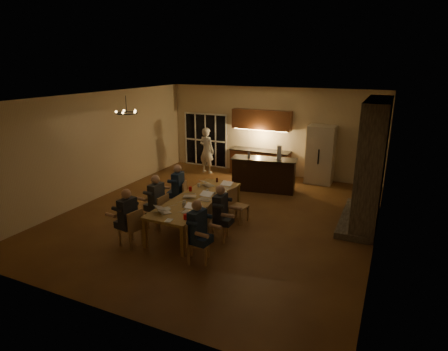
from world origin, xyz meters
TOP-DOWN VIEW (x-y plane):
  - floor at (0.00, 0.00)m, footprint 9.00×9.00m
  - back_wall at (0.00, 4.52)m, footprint 8.00×0.04m
  - left_wall at (-4.02, 0.00)m, footprint 0.04×9.00m
  - right_wall at (4.02, 0.00)m, footprint 0.04×9.00m
  - ceiling at (0.00, 0.00)m, footprint 8.00×9.00m
  - french_doors at (-2.70, 4.47)m, footprint 1.86×0.08m
  - fireplace at (3.70, 1.20)m, footprint 0.58×2.50m
  - kitchenette at (-0.30, 4.20)m, footprint 2.24×0.68m
  - refrigerator at (1.90, 4.15)m, footprint 0.90×0.68m
  - dining_table at (-0.21, -0.81)m, footprint 1.10×3.19m
  - bar_island at (0.42, 2.54)m, footprint 2.17×1.01m
  - chair_left_near at (-1.06, -2.39)m, footprint 0.52×0.52m
  - chair_left_mid at (-1.06, -1.34)m, footprint 0.47×0.47m
  - chair_left_far at (-1.13, -0.25)m, footprint 0.56×0.56m
  - chair_right_near at (0.69, -2.38)m, footprint 0.56×0.56m
  - chair_right_mid at (0.61, -1.28)m, footprint 0.51×0.51m
  - chair_right_far at (0.65, -0.14)m, footprint 0.51×0.51m
  - person_left_near at (-1.07, -2.44)m, footprint 0.68×0.68m
  - person_right_near at (0.67, -2.39)m, footprint 0.67×0.67m
  - person_left_mid at (-1.10, -1.29)m, footprint 0.63×0.63m
  - person_right_mid at (0.70, -1.33)m, footprint 0.63×0.63m
  - person_left_far at (-1.12, -0.22)m, footprint 0.69×0.69m
  - standing_person at (-2.21, 3.59)m, footprint 0.70×0.54m
  - chandelier at (-2.36, -0.64)m, footprint 0.56×0.56m
  - laptop_a at (-0.44, -1.92)m, footprint 0.42×0.42m
  - laptop_b at (0.10, -1.70)m, footprint 0.32×0.28m
  - laptop_c at (-0.43, -0.79)m, footprint 0.40×0.38m
  - laptop_d at (0.02, -0.83)m, footprint 0.34×0.30m
  - laptop_e at (-0.42, 0.23)m, footprint 0.41×0.40m
  - laptop_f at (0.13, 0.16)m, footprint 0.33×0.30m
  - mug_front at (-0.27, -1.31)m, footprint 0.08×0.08m
  - mug_mid at (-0.15, -0.34)m, footprint 0.07×0.07m
  - mug_back at (-0.60, 0.02)m, footprint 0.08×0.08m
  - redcup_near at (0.21, -2.07)m, footprint 0.10×0.10m
  - redcup_mid at (-0.63, -0.40)m, footprint 0.08×0.08m
  - can_silver at (-0.18, -1.50)m, footprint 0.07×0.07m
  - can_cola at (-0.32, 0.60)m, footprint 0.06×0.06m
  - can_right at (0.15, -0.53)m, footprint 0.06×0.06m
  - plate_near at (0.12, -1.32)m, footprint 0.23×0.23m
  - plate_left at (-0.50, -1.78)m, footprint 0.24×0.24m
  - plate_far at (0.20, -0.11)m, footprint 0.24×0.24m
  - notepad at (-0.09, -2.29)m, footprint 0.16×0.21m
  - bar_bottle at (-0.07, 2.43)m, footprint 0.08×0.08m
  - bar_blender at (0.87, 2.65)m, footprint 0.17×0.17m

SIDE VIEW (x-z plane):
  - floor at x=0.00m, z-range 0.00..0.00m
  - dining_table at x=-0.21m, z-range 0.00..0.75m
  - chair_left_near at x=-1.06m, z-range 0.00..0.89m
  - chair_left_mid at x=-1.06m, z-range 0.00..0.89m
  - chair_left_far at x=-1.13m, z-range 0.00..0.89m
  - chair_right_near at x=0.69m, z-range 0.00..0.89m
  - chair_right_mid at x=0.61m, z-range 0.00..0.89m
  - chair_right_far at x=0.65m, z-range 0.00..0.89m
  - bar_island at x=0.42m, z-range 0.00..1.08m
  - person_left_near at x=-1.07m, z-range 0.00..1.38m
  - person_right_near at x=0.67m, z-range 0.00..1.38m
  - person_left_mid at x=-1.10m, z-range 0.00..1.38m
  - person_right_mid at x=0.70m, z-range 0.00..1.38m
  - person_left_far at x=-1.12m, z-range 0.00..1.38m
  - notepad at x=-0.09m, z-range 0.75..0.76m
  - plate_near at x=0.12m, z-range 0.75..0.77m
  - plate_left at x=-0.50m, z-range 0.75..0.77m
  - plate_far at x=0.20m, z-range 0.75..0.77m
  - mug_front at x=-0.27m, z-range 0.75..0.85m
  - mug_mid at x=-0.15m, z-range 0.75..0.85m
  - mug_back at x=-0.60m, z-range 0.75..0.85m
  - redcup_near at x=0.21m, z-range 0.75..0.87m
  - redcup_mid at x=-0.63m, z-range 0.75..0.87m
  - can_silver at x=-0.18m, z-range 0.75..0.87m
  - can_cola at x=-0.32m, z-range 0.75..0.87m
  - can_right at x=0.15m, z-range 0.75..0.87m
  - laptop_a at x=-0.44m, z-range 0.75..0.98m
  - laptop_b at x=0.10m, z-range 0.75..0.98m
  - laptop_c at x=-0.43m, z-range 0.75..0.98m
  - laptop_d at x=0.02m, z-range 0.75..0.98m
  - laptop_e at x=-0.42m, z-range 0.75..0.98m
  - laptop_f at x=0.13m, z-range 0.75..0.98m
  - standing_person at x=-2.21m, z-range 0.00..1.73m
  - refrigerator at x=1.90m, z-range 0.00..2.00m
  - french_doors at x=-2.70m, z-range 0.00..2.10m
  - kitchenette at x=-0.30m, z-range 0.00..2.40m
  - bar_bottle at x=-0.07m, z-range 1.08..1.32m
  - bar_blender at x=0.87m, z-range 1.08..1.51m
  - back_wall at x=0.00m, z-range 0.00..3.20m
  - left_wall at x=-4.02m, z-range 0.00..3.20m
  - right_wall at x=4.02m, z-range 0.00..3.20m
  - fireplace at x=3.70m, z-range 0.00..3.20m
  - chandelier at x=-2.36m, z-range 2.73..2.77m
  - ceiling at x=0.00m, z-range 3.20..3.24m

